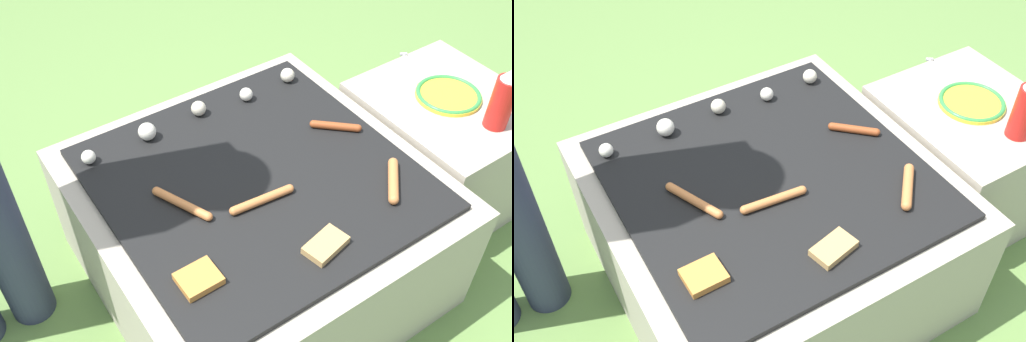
{
  "view_description": "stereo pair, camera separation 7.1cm",
  "coord_description": "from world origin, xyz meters",
  "views": [
    {
      "loc": [
        -0.66,
        -0.97,
        1.57
      ],
      "look_at": [
        0.0,
        0.0,
        0.44
      ],
      "focal_mm": 42.0,
      "sensor_mm": 36.0,
      "label": 1
    },
    {
      "loc": [
        -0.6,
        -1.0,
        1.57
      ],
      "look_at": [
        0.0,
        0.0,
        0.44
      ],
      "focal_mm": 42.0,
      "sensor_mm": 36.0,
      "label": 2
    }
  ],
  "objects": [
    {
      "name": "fork_utensil",
      "position": [
        0.71,
        0.14,
        0.43
      ],
      "size": [
        0.12,
        0.18,
        0.01
      ],
      "color": "silver",
      "rests_on": "side_ledge"
    },
    {
      "name": "mushroom_row",
      "position": [
        -0.01,
        0.31,
        0.45
      ],
      "size": [
        0.73,
        0.06,
        0.05
      ],
      "color": "silver",
      "rests_on": "grill"
    },
    {
      "name": "side_ledge",
      "position": [
        0.7,
        -0.06,
        0.21
      ],
      "size": [
        0.47,
        0.53,
        0.42
      ],
      "color": "#A89E8C",
      "rests_on": "ground_plane"
    },
    {
      "name": "bread_slice_left",
      "position": [
        -0.31,
        -0.21,
        0.43
      ],
      "size": [
        0.1,
        0.08,
        0.02
      ],
      "color": "#D18438",
      "rests_on": "grill"
    },
    {
      "name": "ground_plane",
      "position": [
        0.0,
        0.0,
        0.0
      ],
      "size": [
        14.0,
        14.0,
        0.0
      ],
      "primitive_type": "plane",
      "color": "#608442"
    },
    {
      "name": "grill",
      "position": [
        0.0,
        0.0,
        0.21
      ],
      "size": [
        0.92,
        0.92,
        0.42
      ],
      "color": "#A89E8C",
      "rests_on": "ground_plane"
    },
    {
      "name": "sausage_front_right",
      "position": [
        0.29,
        -0.23,
        0.44
      ],
      "size": [
        0.12,
        0.13,
        0.03
      ],
      "color": "#C6753D",
      "rests_on": "grill"
    },
    {
      "name": "sausage_front_left",
      "position": [
        0.31,
        0.03,
        0.43
      ],
      "size": [
        0.12,
        0.11,
        0.02
      ],
      "color": "#93421E",
      "rests_on": "grill"
    },
    {
      "name": "plate_colorful",
      "position": [
        0.7,
        -0.05,
        0.43
      ],
      "size": [
        0.21,
        0.21,
        0.02
      ],
      "color": "yellow",
      "rests_on": "side_ledge"
    },
    {
      "name": "sausage_front_center",
      "position": [
        -0.22,
        0.01,
        0.43
      ],
      "size": [
        0.09,
        0.18,
        0.02
      ],
      "color": "#C6753D",
      "rests_on": "grill"
    },
    {
      "name": "condiment_bottle",
      "position": [
        0.71,
        -0.22,
        0.52
      ],
      "size": [
        0.07,
        0.07,
        0.2
      ],
      "color": "red",
      "rests_on": "side_ledge"
    },
    {
      "name": "bread_slice_right",
      "position": [
        -0.0,
        -0.3,
        0.43
      ],
      "size": [
        0.12,
        0.09,
        0.02
      ],
      "color": "tan",
      "rests_on": "grill"
    },
    {
      "name": "sausage_back_center",
      "position": [
        -0.04,
        -0.09,
        0.43
      ],
      "size": [
        0.19,
        0.04,
        0.02
      ],
      "color": "#C6753D",
      "rests_on": "grill"
    }
  ]
}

